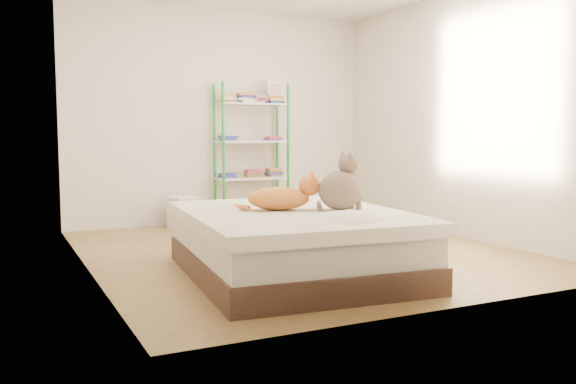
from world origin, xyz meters
TOP-DOWN VIEW (x-y plane):
  - room at (0.00, 0.00)m, footprint 3.81×4.21m
  - bed at (-0.49, -0.86)m, footprint 1.76×2.11m
  - orange_cat at (-0.57, -0.76)m, footprint 0.64×0.49m
  - grey_cat at (-0.14, -0.97)m, footprint 0.41×0.35m
  - shelf_unit at (0.31, 1.88)m, footprint 0.90×0.36m
  - cardboard_box at (0.16, 0.59)m, footprint 0.59×0.58m
  - white_bin at (-0.58, 1.85)m, footprint 0.40×0.38m

SIDE VIEW (x-z plane):
  - cardboard_box at x=0.16m, z-range -0.03..0.39m
  - white_bin at x=-0.58m, z-range 0.00..0.37m
  - bed at x=-0.49m, z-range 0.00..0.50m
  - orange_cat at x=-0.57m, z-range 0.50..0.73m
  - grey_cat at x=-0.14m, z-range 0.50..0.95m
  - shelf_unit at x=0.31m, z-range 0.03..1.77m
  - room at x=0.00m, z-range 0.00..2.61m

